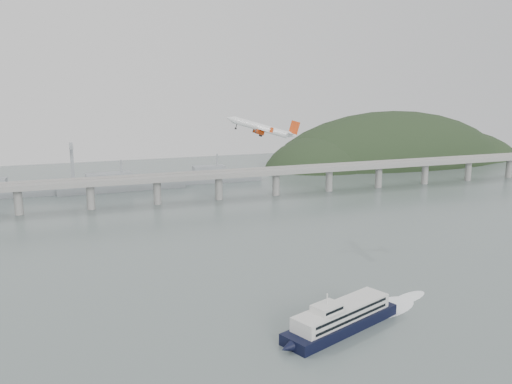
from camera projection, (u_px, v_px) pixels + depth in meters
name	position (u px, v px, depth m)	size (l,w,h in m)	color
ground	(296.00, 291.00, 250.44)	(900.00, 900.00, 0.00)	slate
bridge	(193.00, 180.00, 430.71)	(800.00, 22.00, 23.90)	gray
headland	(400.00, 177.00, 654.47)	(365.00, 155.00, 156.00)	black
ferry	(341.00, 318.00, 211.40)	(86.51, 41.27, 17.11)	black
airliner	(262.00, 128.00, 305.19)	(42.21, 38.77, 14.99)	white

